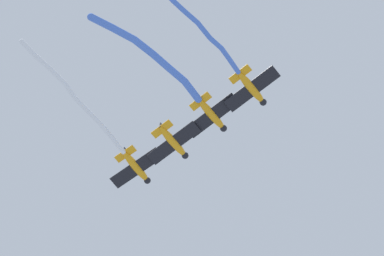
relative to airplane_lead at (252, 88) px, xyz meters
The scene contains 7 objects.
airplane_lead is the anchor object (origin of this frame).
smoke_trail_lead 11.25m from the airplane_lead, 89.38° to the left, with size 1.70×17.52×2.48m.
airplane_left_wing 6.26m from the airplane_lead, ahead, with size 7.78×5.78×1.97m.
smoke_trail_left_wing 13.64m from the airplane_lead, 57.12° to the left, with size 4.70×17.58×1.50m.
airplane_right_wing 12.50m from the airplane_lead, ahead, with size 7.77×5.77×1.97m.
airplane_slot 18.76m from the airplane_lead, ahead, with size 7.84×5.85×1.97m.
smoke_trail_slot 22.88m from the airplane_lead, 34.90° to the left, with size 1.61×19.85×2.48m.
Camera 1 is at (-25.76, 21.96, 3.25)m, focal length 66.21 mm.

